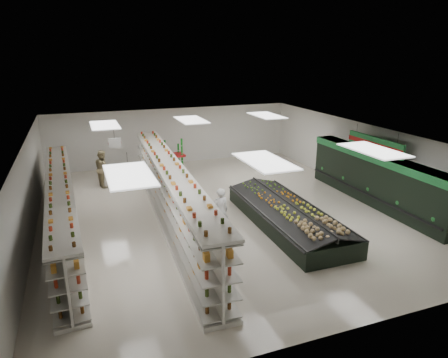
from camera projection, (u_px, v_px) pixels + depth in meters
name	position (u px, v px, depth m)	size (l,w,h in m)	color
floor	(220.00, 211.00, 16.46)	(16.00, 16.00, 0.00)	beige
ceiling	(220.00, 135.00, 15.48)	(14.00, 16.00, 0.02)	white
wall_back	(173.00, 136.00, 23.11)	(14.00, 0.02, 3.20)	white
wall_front	(342.00, 274.00, 8.84)	(14.00, 0.02, 3.20)	white
wall_left	(28.00, 195.00, 13.65)	(0.02, 16.00, 3.20)	white
wall_right	(363.00, 158.00, 18.30)	(0.02, 16.00, 3.20)	white
produce_wall_case	(376.00, 176.00, 16.92)	(0.93, 8.00, 2.20)	black
aisle_sign_near	(128.00, 169.00, 12.57)	(0.52, 0.06, 0.75)	white
aisle_sign_far	(115.00, 143.00, 16.14)	(0.52, 0.06, 0.75)	white
hortifruti_banner	(375.00, 144.00, 16.39)	(0.12, 3.20, 0.95)	#207939
gondola_left	(62.00, 210.00, 14.17)	(1.29, 11.52, 1.99)	white
gondola_center	(171.00, 196.00, 15.11)	(1.58, 13.19, 2.28)	white
produce_island	(287.00, 214.00, 15.00)	(2.44, 6.51, 0.97)	black
soda_endcap	(172.00, 157.00, 21.76)	(1.35, 0.96, 1.66)	#A61413
shopper_main	(220.00, 211.00, 14.16)	(0.63, 0.42, 1.74)	white
shopper_background	(103.00, 168.00, 19.25)	(0.87, 0.54, 1.79)	tan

